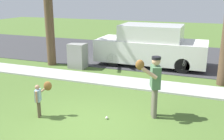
{
  "coord_description": "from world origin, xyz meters",
  "views": [
    {
      "loc": [
        2.7,
        -5.34,
        3.2
      ],
      "look_at": [
        0.04,
        1.82,
        1.0
      ],
      "focal_mm": 41.98,
      "sensor_mm": 36.0,
      "label": 1
    }
  ],
  "objects": [
    {
      "name": "baseball",
      "position": [
        0.35,
        0.58,
        0.04
      ],
      "size": [
        0.07,
        0.07,
        0.07
      ],
      "primitive_type": "sphere",
      "color": "white",
      "rests_on": "ground"
    },
    {
      "name": "utility_cabinet",
      "position": [
        -2.76,
        4.9,
        0.56
      ],
      "size": [
        0.74,
        0.65,
        1.11
      ],
      "primitive_type": "cube",
      "color": "gray",
      "rests_on": "ground"
    },
    {
      "name": "road_surface",
      "position": [
        0.0,
        8.6,
        0.01
      ],
      "size": [
        36.0,
        6.8,
        0.02
      ],
      "primitive_type": "cube",
      "color": "#38383A",
      "rests_on": "ground"
    },
    {
      "name": "parked_van_white",
      "position": [
        0.22,
        6.48,
        0.9
      ],
      "size": [
        5.0,
        1.95,
        1.88
      ],
      "rotation": [
        0.0,
        0.0,
        3.14
      ],
      "color": "silver",
      "rests_on": "road_surface"
    },
    {
      "name": "ground_plane",
      "position": [
        0.0,
        3.5,
        0.0
      ],
      "size": [
        48.0,
        48.0,
        0.0
      ],
      "primitive_type": "plane",
      "color": "#4C6B2D"
    },
    {
      "name": "person_child",
      "position": [
        -1.36,
        0.14,
        0.64
      ],
      "size": [
        0.41,
        0.47,
        0.97
      ],
      "rotation": [
        0.0,
        0.0,
        0.36
      ],
      "color": "brown",
      "rests_on": "ground"
    },
    {
      "name": "person_adult",
      "position": [
        1.46,
        1.14,
        1.05
      ],
      "size": [
        0.63,
        0.78,
        1.68
      ],
      "rotation": [
        0.0,
        0.0,
        -2.78
      ],
      "color": "#6B6656",
      "rests_on": "ground"
    },
    {
      "name": "sidewalk_strip",
      "position": [
        0.0,
        3.6,
        0.03
      ],
      "size": [
        36.0,
        1.2,
        0.06
      ],
      "primitive_type": "cube",
      "color": "#B2B2AD",
      "rests_on": "ground"
    }
  ]
}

